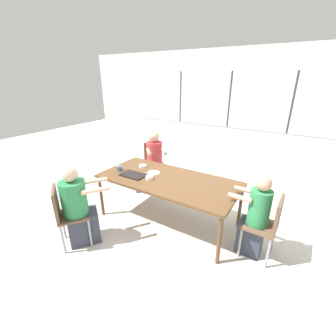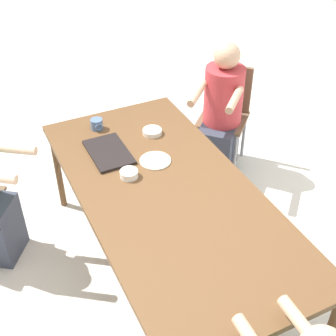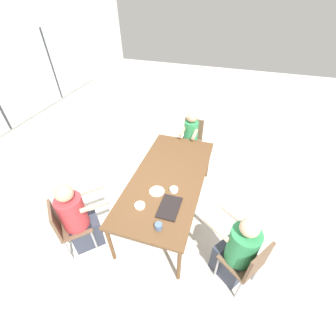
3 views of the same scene
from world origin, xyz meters
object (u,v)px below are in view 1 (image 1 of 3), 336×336
object	(u,v)px
chair_for_man_teal_shirt	(268,223)
person_woman_green_shirt	(79,210)
person_man_teal_shirt	(255,219)
bowl_white_shallow	(143,166)
person_man_blue_shirt	(155,162)
bowl_cereal	(149,178)
coffee_mug	(119,168)
chair_for_woman_green_shirt	(65,211)
chair_for_man_blue_shirt	(154,159)

from	to	relation	value
chair_for_man_teal_shirt	person_woman_green_shirt	xyz separation A→B (m)	(-2.24, -1.04, -0.02)
person_man_teal_shirt	bowl_white_shallow	size ratio (longest dim) A/B	8.27
person_man_blue_shirt	bowl_cereal	world-z (taller)	person_man_blue_shirt
coffee_mug	bowl_white_shallow	distance (m)	0.41
chair_for_woman_green_shirt	coffee_mug	xyz separation A→B (m)	(-0.01, 1.06, 0.25)
person_man_teal_shirt	coffee_mug	world-z (taller)	person_man_teal_shirt
person_man_teal_shirt	coffee_mug	bearing A→B (deg)	94.64
chair_for_woman_green_shirt	person_man_teal_shirt	xyz separation A→B (m)	(2.18, 1.18, -0.01)
chair_for_woman_green_shirt	person_man_teal_shirt	size ratio (longest dim) A/B	0.79
chair_for_woman_green_shirt	chair_for_man_teal_shirt	world-z (taller)	same
chair_for_man_teal_shirt	person_woman_green_shirt	bearing A→B (deg)	116.35
coffee_mug	chair_for_man_blue_shirt	bearing A→B (deg)	98.20
chair_for_woman_green_shirt	person_man_teal_shirt	world-z (taller)	person_man_teal_shirt
person_man_blue_shirt	coffee_mug	xyz separation A→B (m)	(0.06, -1.10, 0.26)
person_man_teal_shirt	person_woman_green_shirt	bearing A→B (deg)	118.11
chair_for_man_teal_shirt	bowl_white_shallow	world-z (taller)	chair_for_man_teal_shirt
chair_for_man_blue_shirt	person_man_teal_shirt	size ratio (longest dim) A/B	0.79
chair_for_woman_green_shirt	coffee_mug	size ratio (longest dim) A/B	9.37
chair_for_woman_green_shirt	bowl_white_shallow	world-z (taller)	chair_for_woman_green_shirt
bowl_white_shallow	chair_for_man_teal_shirt	bearing A→B (deg)	-5.92
person_woman_green_shirt	coffee_mug	xyz separation A→B (m)	(-0.10, 0.92, 0.27)
person_man_teal_shirt	person_man_blue_shirt	bearing A→B (deg)	67.95
person_man_teal_shirt	bowl_cereal	bearing A→B (deg)	96.00
chair_for_man_teal_shirt	bowl_cereal	world-z (taller)	chair_for_man_teal_shirt
chair_for_woman_green_shirt	bowl_white_shallow	xyz separation A→B (m)	(0.23, 1.39, 0.23)
chair_for_man_teal_shirt	chair_for_woman_green_shirt	bearing A→B (deg)	118.19
chair_for_man_teal_shirt	bowl_cereal	xyz separation A→B (m)	(-1.72, -0.12, 0.23)
chair_for_woman_green_shirt	bowl_cereal	xyz separation A→B (m)	(0.62, 1.06, 0.23)
person_man_teal_shirt	bowl_cereal	xyz separation A→B (m)	(-1.56, -0.12, 0.25)
coffee_mug	chair_for_man_teal_shirt	bearing A→B (deg)	2.79
person_man_blue_shirt	person_man_teal_shirt	distance (m)	2.45
chair_for_woman_green_shirt	bowl_cereal	size ratio (longest dim) A/B	7.73
chair_for_man_teal_shirt	person_man_teal_shirt	distance (m)	0.16
person_man_teal_shirt	bowl_white_shallow	xyz separation A→B (m)	(-1.95, 0.21, 0.24)
person_man_blue_shirt	bowl_white_shallow	size ratio (longest dim) A/B	8.60
bowl_cereal	person_woman_green_shirt	bearing A→B (deg)	-119.52
person_woman_green_shirt	coffee_mug	size ratio (longest dim) A/B	12.22
coffee_mug	bowl_cereal	bearing A→B (deg)	-0.31
person_woman_green_shirt	chair_for_man_blue_shirt	bearing A→B (deg)	132.56
person_woman_green_shirt	bowl_cereal	xyz separation A→B (m)	(0.52, 0.92, 0.25)
chair_for_man_blue_shirt	chair_for_man_teal_shirt	world-z (taller)	same
bowl_white_shallow	bowl_cereal	size ratio (longest dim) A/B	1.19
chair_for_man_blue_shirt	person_woman_green_shirt	size ratio (longest dim) A/B	0.77
chair_for_man_blue_shirt	chair_for_woman_green_shirt	bearing A→B (deg)	50.30
person_man_blue_shirt	person_woman_green_shirt	bearing A→B (deg)	50.32
chair_for_man_teal_shirt	bowl_cereal	bearing A→B (deg)	95.44
chair_for_man_blue_shirt	coffee_mug	distance (m)	1.26
person_man_teal_shirt	coffee_mug	distance (m)	2.20
person_man_teal_shirt	bowl_white_shallow	world-z (taller)	person_man_teal_shirt
chair_for_man_blue_shirt	bowl_white_shallow	world-z (taller)	chair_for_man_blue_shirt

